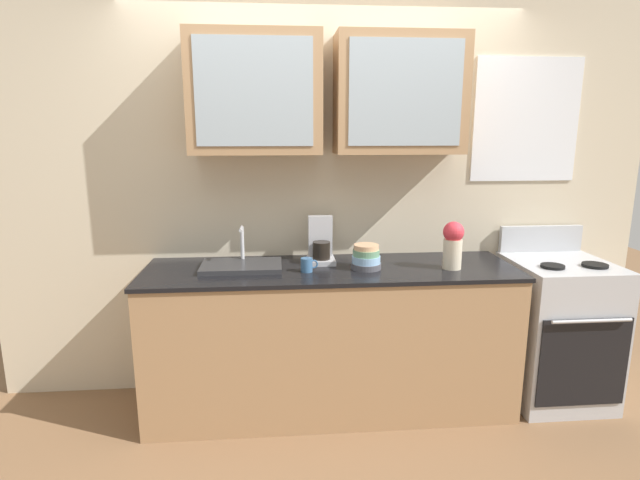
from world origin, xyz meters
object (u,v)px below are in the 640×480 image
vase (453,244)px  bowl_stack (366,257)px  stove_range (556,329)px  coffee_maker (321,245)px  cup_near_sink (307,265)px  sink_faucet (242,265)px

vase → bowl_stack: bearing=175.3°
stove_range → coffee_maker: coffee_maker is taller
vase → coffee_maker: same height
stove_range → bowl_stack: bearing=-178.3°
stove_range → cup_near_sink: stove_range is taller
stove_range → cup_near_sink: size_ratio=10.66×
sink_faucet → vase: 1.29m
bowl_stack → coffee_maker: coffee_maker is taller
stove_range → sink_faucet: (-2.03, 0.03, 0.48)m
stove_range → vase: (-0.76, -0.08, 0.61)m
cup_near_sink → coffee_maker: bearing=66.0°
cup_near_sink → coffee_maker: 0.26m
vase → stove_range: bearing=6.1°
sink_faucet → bowl_stack: sink_faucet is taller
bowl_stack → vase: vase is taller
sink_faucet → bowl_stack: size_ratio=2.64×
bowl_stack → cup_near_sink: size_ratio=1.77×
stove_range → cup_near_sink: 1.72m
bowl_stack → cup_near_sink: bearing=-174.0°
stove_range → coffee_maker: bearing=174.3°
sink_faucet → bowl_stack: (0.75, -0.07, 0.05)m
sink_faucet → vase: size_ratio=1.68×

